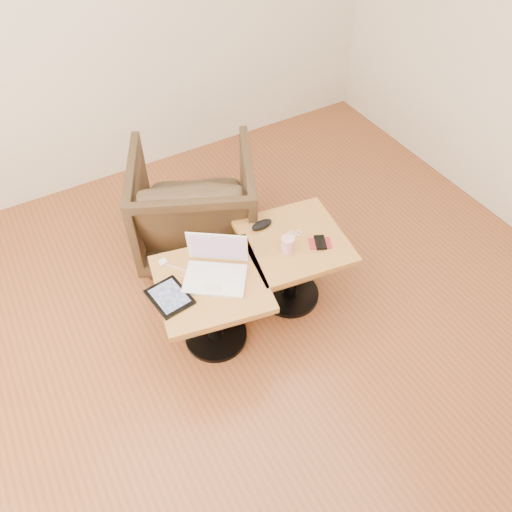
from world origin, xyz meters
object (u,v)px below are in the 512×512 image
side_table_left (212,296)px  laptop (216,269)px  striped_cup (287,244)px  side_table_right (293,254)px  armchair (194,203)px

side_table_left → laptop: (0.05, 0.03, 0.18)m
laptop → striped_cup: laptop is taller
side_table_right → armchair: 0.83m
side_table_right → striped_cup: bearing=-136.8°
side_table_right → armchair: armchair is taller
striped_cup → laptop: bearing=174.7°
side_table_left → side_table_right: bearing=16.1°
side_table_left → side_table_right: (0.58, 0.05, 0.00)m
laptop → striped_cup: (0.44, -0.04, 0.00)m
striped_cup → armchair: bearing=105.1°
side_table_left → armchair: armchair is taller
side_table_left → side_table_right: size_ratio=1.03×
side_table_left → side_table_right: 0.58m
side_table_left → striped_cup: size_ratio=6.91×
side_table_right → laptop: 0.56m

